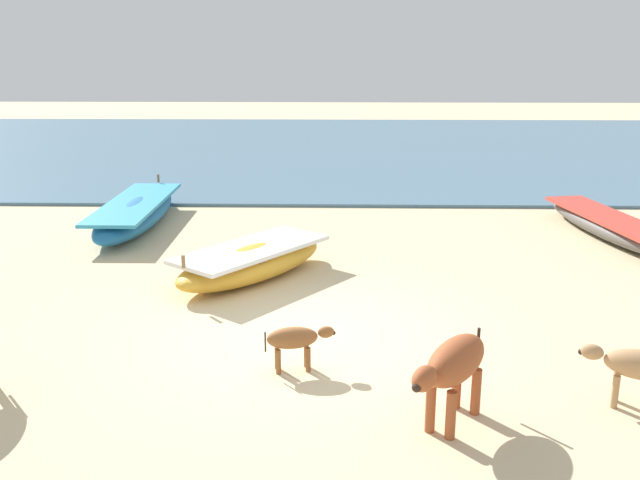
# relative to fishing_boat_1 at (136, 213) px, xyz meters

# --- Properties ---
(ground) EXTENTS (80.00, 80.00, 0.00)m
(ground) POSITION_rel_fishing_boat_1_xyz_m (3.94, -5.87, -0.31)
(ground) COLOR beige
(sea_water) EXTENTS (60.00, 20.00, 0.08)m
(sea_water) POSITION_rel_fishing_boat_1_xyz_m (3.94, 11.95, -0.27)
(sea_water) COLOR slate
(sea_water) RESTS_ON ground
(fishing_boat_1) EXTENTS (1.20, 4.69, 0.77)m
(fishing_boat_1) POSITION_rel_fishing_boat_1_xyz_m (0.00, 0.00, 0.00)
(fishing_boat_1) COLOR #1E669E
(fishing_boat_1) RESTS_ON ground
(fishing_boat_2) EXTENTS (1.68, 4.65, 0.64)m
(fishing_boat_2) POSITION_rel_fishing_boat_1_xyz_m (10.03, -0.64, -0.06)
(fishing_boat_2) COLOR #5B5651
(fishing_boat_2) RESTS_ON ground
(fishing_boat_4) EXTENTS (2.87, 3.24, 0.76)m
(fishing_boat_4) POSITION_rel_fishing_boat_1_xyz_m (2.96, -3.44, -0.00)
(fishing_boat_4) COLOR gold
(fishing_boat_4) RESTS_ON ground
(calf_near_tan) EXTENTS (1.02, 0.61, 0.69)m
(calf_near_tan) POSITION_rel_fishing_boat_1_xyz_m (7.65, -7.70, 0.19)
(calf_near_tan) COLOR tan
(calf_near_tan) RESTS_ON ground
(calf_far_brown) EXTENTS (0.86, 0.37, 0.56)m
(calf_far_brown) POSITION_rel_fishing_boat_1_xyz_m (3.89, -6.87, 0.10)
(calf_far_brown) COLOR brown
(calf_far_brown) RESTS_ON ground
(cow_second_adult_rust) EXTENTS (1.05, 1.32, 0.95)m
(cow_second_adult_rust) POSITION_rel_fishing_boat_1_xyz_m (5.60, -8.10, 0.37)
(cow_second_adult_rust) COLOR #9E4C28
(cow_second_adult_rust) RESTS_ON ground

